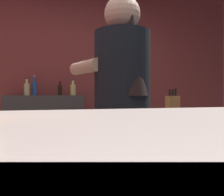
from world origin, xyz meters
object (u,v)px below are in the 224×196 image
Objects in this scene: mixing_bowl at (61,121)px; bottle_soy at (34,88)px; knife_block at (173,107)px; chefs_knife at (140,120)px; bottle_olive_oil at (73,89)px; bartender at (123,114)px; bottle_hot_sauce at (27,89)px; bottle_vinegar at (60,90)px.

bottle_soy is (-0.25, 1.37, 0.27)m from mixing_bowl.
knife_block is 0.33m from chefs_knife.
bartender is at bearing -85.76° from bottle_olive_oil.
chefs_knife is (0.28, 0.41, -0.09)m from bartender.
bottle_soy is at bearing 45.16° from bottle_hot_sauce.
bartender is 0.50m from chefs_knife.
bottle_hot_sauce reaches higher than bottle_olive_oil.
bottle_hot_sauce is at bearing -178.77° from bottle_olive_oil.
bottle_olive_oil reaches higher than mixing_bowl.
bottle_hot_sauce reaches higher than chefs_knife.
knife_block is 1.63× the size of mixing_bowl.
knife_block is at bearing -69.63° from bartender.
bottle_vinegar is at bearing 0.78° from bottle_hot_sauce.
chefs_knife is at bearing -57.10° from bottle_soy.
bottle_soy is (-0.59, 1.75, 0.20)m from bartender.
bartender reaches higher than bottle_soy.
bartender is 7.17× the size of chefs_knife.
bottle_olive_oil is at bearing 95.46° from chefs_knife.
chefs_knife is at bearing -72.47° from bottle_olive_oil.
bottle_soy reaches higher than bottle_hot_sauce.
knife_block is at bearing -47.58° from bottle_soy.
bottle_vinegar is (-0.88, 1.22, 0.17)m from knife_block.
mixing_bowl is 1.42m from bottle_soy.
bottle_vinegar is 0.32m from bottle_soy.
bartender is 1.71m from bottle_vinegar.
mixing_bowl is 1.35m from bottle_hot_sauce.
bottle_hot_sauce reaches higher than bottle_vinegar.
bartender is 0.75m from knife_block.
bartender is 1.81m from bottle_hot_sauce.
chefs_knife is 1.42m from bottle_vinegar.
bottle_vinegar reaches higher than knife_block.
bottle_soy is (-0.31, 0.08, 0.02)m from bottle_vinegar.
bottle_hot_sauce is (-0.39, -0.01, 0.01)m from bottle_vinegar.
bottle_vinegar is at bearing 125.80° from knife_block.
knife_block reaches higher than mixing_bowl.
bottle_olive_oil is (-0.40, 1.28, 0.27)m from chefs_knife.
bottle_hot_sauce is at bearing 104.36° from mixing_bowl.
chefs_knife is 1.37m from bottle_olive_oil.
mixing_bowl is 0.67× the size of bottle_soy.
bottle_olive_oil is at bearing -13.02° from bartender.
knife_block reaches higher than chefs_knife.
mixing_bowl reaches higher than chefs_knife.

